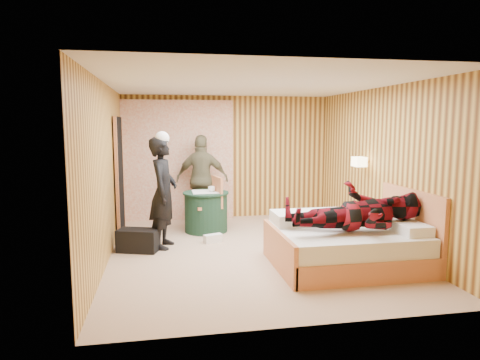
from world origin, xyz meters
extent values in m
cube|color=tan|center=(0.00, 0.00, 0.00)|extent=(4.20, 5.00, 0.01)
cube|color=silver|center=(0.00, 0.00, 2.50)|extent=(4.20, 5.00, 0.01)
cube|color=#E7BF58|center=(0.00, 2.50, 1.25)|extent=(4.20, 0.02, 2.50)
cube|color=#E7BF58|center=(-2.10, 0.00, 1.25)|extent=(0.02, 5.00, 2.50)
cube|color=#E7BF58|center=(2.10, 0.00, 1.25)|extent=(0.02, 5.00, 2.50)
cube|color=silver|center=(-1.00, 2.43, 1.20)|extent=(2.20, 0.08, 2.40)
cube|color=black|center=(-2.06, 1.40, 1.02)|extent=(0.06, 0.90, 2.05)
cylinder|color=gold|center=(2.00, 0.45, 1.30)|extent=(0.18, 0.04, 0.04)
cube|color=#FFEAB2|center=(1.92, 0.45, 1.30)|extent=(0.18, 0.24, 0.16)
cube|color=#E78F5E|center=(1.10, -0.92, 0.14)|extent=(1.87, 1.50, 0.28)
cube|color=silver|center=(1.10, -0.92, 0.40)|extent=(1.82, 1.44, 0.23)
cube|color=#E78F5E|center=(0.16, -0.92, 0.26)|extent=(0.06, 1.50, 0.52)
cube|color=#E78F5E|center=(2.06, -0.92, 0.52)|extent=(0.06, 1.50, 1.03)
cube|color=white|center=(1.83, -1.27, 0.58)|extent=(0.36, 0.52, 0.13)
cube|color=white|center=(1.83, -0.56, 0.58)|extent=(0.36, 0.52, 0.13)
cube|color=silver|center=(0.77, -0.50, 0.60)|extent=(1.12, 0.56, 0.17)
cube|color=#E78F5E|center=(1.88, 0.17, 0.25)|extent=(0.36, 0.50, 0.50)
cube|color=#E78F5E|center=(1.88, 0.17, 0.41)|extent=(0.38, 0.51, 0.03)
cylinder|color=#1E412D|center=(-0.56, 1.35, 0.35)|extent=(0.76, 0.76, 0.70)
cylinder|color=#1E412D|center=(-0.56, 1.35, 0.70)|extent=(0.82, 0.82, 0.03)
cube|color=white|center=(-0.56, 1.35, 0.72)|extent=(0.57, 0.57, 0.01)
cube|color=#E78F5E|center=(-0.56, 1.92, 0.45)|extent=(0.43, 0.43, 0.05)
cube|color=#E78F5E|center=(-0.56, 2.11, 0.70)|extent=(0.42, 0.05, 0.46)
cylinder|color=#E78F5E|center=(-0.74, 1.76, 0.21)|extent=(0.04, 0.04, 0.43)
cylinder|color=#E78F5E|center=(-0.39, 2.09, 0.21)|extent=(0.04, 0.04, 0.43)
cube|color=#E78F5E|center=(-0.56, 1.24, 0.48)|extent=(0.53, 0.53, 0.05)
cube|color=#E78F5E|center=(-0.36, 1.27, 0.75)|extent=(0.13, 0.45, 0.49)
cylinder|color=#E78F5E|center=(-0.77, 1.38, 0.23)|extent=(0.04, 0.04, 0.46)
cylinder|color=#E78F5E|center=(-0.34, 1.09, 0.23)|extent=(0.04, 0.04, 0.46)
cube|color=black|center=(-1.71, 0.29, 0.17)|extent=(0.67, 0.49, 0.34)
cube|color=white|center=(-0.40, 1.24, 0.06)|extent=(0.29, 0.19, 0.12)
cube|color=white|center=(-0.53, 0.58, 0.07)|extent=(0.33, 0.22, 0.13)
imported|color=black|center=(-1.31, 0.46, 0.87)|extent=(0.55, 0.71, 1.73)
imported|color=#696446|center=(-0.56, 2.04, 0.86)|extent=(1.08, 0.65, 1.72)
imported|color=maroon|center=(1.15, -1.12, 0.95)|extent=(0.86, 0.67, 1.77)
imported|color=white|center=(1.88, 0.12, 0.51)|extent=(0.22, 0.26, 0.02)
imported|color=white|center=(1.88, 0.12, 0.53)|extent=(0.17, 0.23, 0.02)
imported|color=white|center=(1.88, 0.30, 0.54)|extent=(0.12, 0.12, 0.09)
imported|color=white|center=(-0.46, 1.30, 0.78)|extent=(0.14, 0.14, 0.10)
camera|label=1|loc=(-1.31, -6.19, 1.91)|focal=32.00mm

